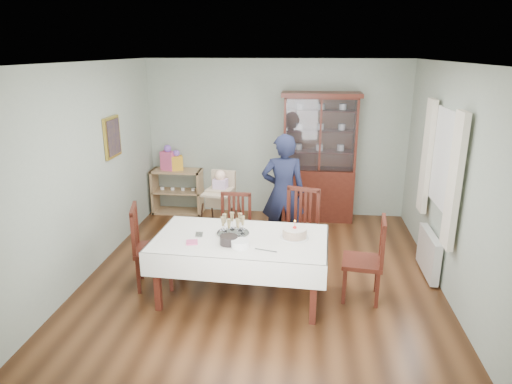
# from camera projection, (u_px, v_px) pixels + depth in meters

# --- Properties ---
(floor) EXTENTS (5.00, 5.00, 0.00)m
(floor) POSITION_uv_depth(u_px,v_px,m) (262.00, 276.00, 5.98)
(floor) COLOR #593319
(floor) RESTS_ON ground
(room_shell) EXTENTS (5.00, 5.00, 5.00)m
(room_shell) POSITION_uv_depth(u_px,v_px,m) (266.00, 140.00, 5.97)
(room_shell) COLOR #9EAA99
(room_shell) RESTS_ON floor
(dining_table) EXTENTS (2.05, 1.24, 0.76)m
(dining_table) POSITION_uv_depth(u_px,v_px,m) (241.00, 267.00, 5.39)
(dining_table) COLOR #4C1D13
(dining_table) RESTS_ON floor
(china_cabinet) EXTENTS (1.30, 0.48, 2.18)m
(china_cabinet) POSITION_uv_depth(u_px,v_px,m) (319.00, 156.00, 7.70)
(china_cabinet) COLOR #4C1D13
(china_cabinet) RESTS_ON floor
(sideboard) EXTENTS (0.90, 0.38, 0.80)m
(sideboard) POSITION_uv_depth(u_px,v_px,m) (178.00, 191.00, 8.20)
(sideboard) COLOR tan
(sideboard) RESTS_ON floor
(picture_frame) EXTENTS (0.04, 0.48, 0.58)m
(picture_frame) POSITION_uv_depth(u_px,v_px,m) (112.00, 137.00, 6.47)
(picture_frame) COLOR gold
(picture_frame) RESTS_ON room_shell
(window) EXTENTS (0.04, 1.02, 1.22)m
(window) POSITION_uv_depth(u_px,v_px,m) (445.00, 160.00, 5.56)
(window) COLOR white
(window) RESTS_ON room_shell
(curtain_left) EXTENTS (0.07, 0.30, 1.55)m
(curtain_left) POSITION_uv_depth(u_px,v_px,m) (455.00, 182.00, 5.01)
(curtain_left) COLOR silver
(curtain_left) RESTS_ON room_shell
(curtain_right) EXTENTS (0.07, 0.30, 1.55)m
(curtain_right) POSITION_uv_depth(u_px,v_px,m) (427.00, 157.00, 6.19)
(curtain_right) COLOR silver
(curtain_right) RESTS_ON room_shell
(radiator) EXTENTS (0.10, 0.80, 0.55)m
(radiator) POSITION_uv_depth(u_px,v_px,m) (429.00, 253.00, 5.94)
(radiator) COLOR white
(radiator) RESTS_ON floor
(chair_far_left) EXTENTS (0.45, 0.45, 0.98)m
(chair_far_left) POSITION_uv_depth(u_px,v_px,m) (234.00, 244.00, 6.24)
(chair_far_left) COLOR #4C1D13
(chair_far_left) RESTS_ON floor
(chair_far_right) EXTENTS (0.58, 0.58, 1.06)m
(chair_far_right) POSITION_uv_depth(u_px,v_px,m) (298.00, 245.00, 6.17)
(chair_far_right) COLOR #4C1D13
(chair_far_right) RESTS_ON floor
(chair_end_left) EXTENTS (0.57, 0.57, 1.05)m
(chair_end_left) POSITION_uv_depth(u_px,v_px,m) (153.00, 262.00, 5.68)
(chair_end_left) COLOR #4C1D13
(chair_end_left) RESTS_ON floor
(chair_end_right) EXTENTS (0.51, 0.51, 1.01)m
(chair_end_right) POSITION_uv_depth(u_px,v_px,m) (363.00, 275.00, 5.38)
(chair_end_right) COLOR #4C1D13
(chair_end_right) RESTS_ON floor
(woman) EXTENTS (0.66, 0.47, 1.73)m
(woman) POSITION_uv_depth(u_px,v_px,m) (283.00, 193.00, 6.58)
(woman) COLOR black
(woman) RESTS_ON floor
(high_chair) EXTENTS (0.59, 0.59, 1.14)m
(high_chair) POSITION_uv_depth(u_px,v_px,m) (221.00, 214.00, 6.94)
(high_chair) COLOR black
(high_chair) RESTS_ON floor
(champagne_tray) EXTENTS (0.39, 0.39, 0.23)m
(champagne_tray) POSITION_uv_depth(u_px,v_px,m) (233.00, 229.00, 5.35)
(champagne_tray) COLOR silver
(champagne_tray) RESTS_ON dining_table
(birthday_cake) EXTENTS (0.32, 0.32, 0.22)m
(birthday_cake) POSITION_uv_depth(u_px,v_px,m) (295.00, 233.00, 5.25)
(birthday_cake) COLOR white
(birthday_cake) RESTS_ON dining_table
(plate_stack_dark) EXTENTS (0.27, 0.27, 0.10)m
(plate_stack_dark) POSITION_uv_depth(u_px,v_px,m) (229.00, 240.00, 5.09)
(plate_stack_dark) COLOR black
(plate_stack_dark) RESTS_ON dining_table
(plate_stack_white) EXTENTS (0.26, 0.26, 0.09)m
(plate_stack_white) POSITION_uv_depth(u_px,v_px,m) (240.00, 244.00, 5.00)
(plate_stack_white) COLOR white
(plate_stack_white) RESTS_ON dining_table
(napkin_stack) EXTENTS (0.16, 0.16, 0.02)m
(napkin_stack) POSITION_uv_depth(u_px,v_px,m) (192.00, 242.00, 5.12)
(napkin_stack) COLOR #DD5184
(napkin_stack) RESTS_ON dining_table
(cutlery) EXTENTS (0.13, 0.17, 0.01)m
(cutlery) POSITION_uv_depth(u_px,v_px,m) (196.00, 234.00, 5.36)
(cutlery) COLOR silver
(cutlery) RESTS_ON dining_table
(cake_knife) EXTENTS (0.25, 0.09, 0.01)m
(cake_knife) POSITION_uv_depth(u_px,v_px,m) (266.00, 250.00, 4.93)
(cake_knife) COLOR silver
(cake_knife) RESTS_ON dining_table
(gift_bag_pink) EXTENTS (0.28, 0.22, 0.45)m
(gift_bag_pink) POSITION_uv_depth(u_px,v_px,m) (168.00, 159.00, 8.02)
(gift_bag_pink) COLOR #DD5184
(gift_bag_pink) RESTS_ON sideboard
(gift_bag_orange) EXTENTS (0.24, 0.21, 0.36)m
(gift_bag_orange) POSITION_uv_depth(u_px,v_px,m) (177.00, 161.00, 8.01)
(gift_bag_orange) COLOR gold
(gift_bag_orange) RESTS_ON sideboard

